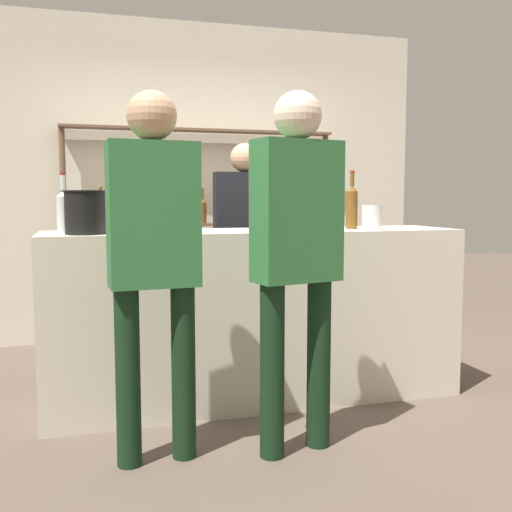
{
  "coord_description": "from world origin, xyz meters",
  "views": [
    {
      "loc": [
        -1.02,
        -3.52,
        1.26
      ],
      "look_at": [
        0.0,
        0.0,
        0.9
      ],
      "focal_mm": 42.0,
      "sensor_mm": 36.0,
      "label": 1
    }
  ],
  "objects_px": {
    "counter_bottle_2": "(147,210)",
    "server_behind_counter": "(245,235)",
    "wine_glass": "(337,209)",
    "counter_bottle_3": "(268,209)",
    "counter_bottle_0": "(269,208)",
    "counter_bottle_1": "(352,206)",
    "counter_bottle_4": "(64,210)",
    "customer_center": "(297,241)",
    "customer_left": "(154,245)",
    "ice_bucket": "(85,212)",
    "cork_jar": "(372,217)"
  },
  "relations": [
    {
      "from": "counter_bottle_2",
      "to": "server_behind_counter",
      "type": "xyz_separation_m",
      "value": [
        0.81,
        0.73,
        -0.21
      ]
    },
    {
      "from": "wine_glass",
      "to": "counter_bottle_3",
      "type": "bearing_deg",
      "value": 178.51
    },
    {
      "from": "counter_bottle_0",
      "to": "counter_bottle_1",
      "type": "bearing_deg",
      "value": 3.17
    },
    {
      "from": "counter_bottle_0",
      "to": "counter_bottle_4",
      "type": "distance_m",
      "value": 1.2
    },
    {
      "from": "counter_bottle_3",
      "to": "customer_center",
      "type": "distance_m",
      "value": 0.99
    },
    {
      "from": "counter_bottle_1",
      "to": "server_behind_counter",
      "type": "bearing_deg",
      "value": 116.4
    },
    {
      "from": "counter_bottle_0",
      "to": "counter_bottle_4",
      "type": "bearing_deg",
      "value": 174.76
    },
    {
      "from": "counter_bottle_1",
      "to": "counter_bottle_3",
      "type": "distance_m",
      "value": 0.53
    },
    {
      "from": "counter_bottle_4",
      "to": "customer_center",
      "type": "distance_m",
      "value": 1.4
    },
    {
      "from": "counter_bottle_0",
      "to": "counter_bottle_1",
      "type": "distance_m",
      "value": 0.56
    },
    {
      "from": "counter_bottle_0",
      "to": "customer_left",
      "type": "distance_m",
      "value": 1.04
    },
    {
      "from": "wine_glass",
      "to": "ice_bucket",
      "type": "relative_size",
      "value": 0.72
    },
    {
      "from": "counter_bottle_2",
      "to": "server_behind_counter",
      "type": "height_order",
      "value": "server_behind_counter"
    },
    {
      "from": "counter_bottle_1",
      "to": "counter_bottle_3",
      "type": "height_order",
      "value": "counter_bottle_1"
    },
    {
      "from": "server_behind_counter",
      "to": "cork_jar",
      "type": "bearing_deg",
      "value": 32.5
    },
    {
      "from": "customer_center",
      "to": "server_behind_counter",
      "type": "bearing_deg",
      "value": -19.68
    },
    {
      "from": "counter_bottle_4",
      "to": "ice_bucket",
      "type": "bearing_deg",
      "value": -58.97
    },
    {
      "from": "counter_bottle_1",
      "to": "counter_bottle_4",
      "type": "distance_m",
      "value": 1.75
    },
    {
      "from": "counter_bottle_1",
      "to": "cork_jar",
      "type": "relative_size",
      "value": 2.43
    },
    {
      "from": "server_behind_counter",
      "to": "counter_bottle_0",
      "type": "bearing_deg",
      "value": -1.75
    },
    {
      "from": "counter_bottle_1",
      "to": "customer_center",
      "type": "bearing_deg",
      "value": -129.92
    },
    {
      "from": "counter_bottle_1",
      "to": "counter_bottle_2",
      "type": "bearing_deg",
      "value": 171.49
    },
    {
      "from": "counter_bottle_2",
      "to": "customer_left",
      "type": "distance_m",
      "value": 0.92
    },
    {
      "from": "counter_bottle_4",
      "to": "server_behind_counter",
      "type": "bearing_deg",
      "value": 33.19
    },
    {
      "from": "counter_bottle_0",
      "to": "customer_left",
      "type": "bearing_deg",
      "value": -138.69
    },
    {
      "from": "counter_bottle_1",
      "to": "server_behind_counter",
      "type": "xyz_separation_m",
      "value": [
        -0.46,
        0.92,
        -0.23
      ]
    },
    {
      "from": "counter_bottle_2",
      "to": "ice_bucket",
      "type": "xyz_separation_m",
      "value": [
        -0.36,
        -0.31,
        -0.01
      ]
    },
    {
      "from": "customer_left",
      "to": "customer_center",
      "type": "relative_size",
      "value": 0.99
    },
    {
      "from": "counter_bottle_4",
      "to": "customer_left",
      "type": "xyz_separation_m",
      "value": [
        0.42,
        -0.79,
        -0.15
      ]
    },
    {
      "from": "customer_left",
      "to": "customer_center",
      "type": "bearing_deg",
      "value": -100.15
    },
    {
      "from": "counter_bottle_3",
      "to": "cork_jar",
      "type": "height_order",
      "value": "counter_bottle_3"
    },
    {
      "from": "counter_bottle_4",
      "to": "customer_left",
      "type": "height_order",
      "value": "customer_left"
    },
    {
      "from": "customer_left",
      "to": "customer_center",
      "type": "height_order",
      "value": "customer_center"
    },
    {
      "from": "counter_bottle_2",
      "to": "server_behind_counter",
      "type": "relative_size",
      "value": 0.19
    },
    {
      "from": "counter_bottle_4",
      "to": "wine_glass",
      "type": "bearing_deg",
      "value": 3.17
    },
    {
      "from": "counter_bottle_1",
      "to": "cork_jar",
      "type": "xyz_separation_m",
      "value": [
        0.09,
        -0.1,
        -0.07
      ]
    },
    {
      "from": "counter_bottle_3",
      "to": "wine_glass",
      "type": "bearing_deg",
      "value": -1.49
    },
    {
      "from": "wine_glass",
      "to": "customer_left",
      "type": "relative_size",
      "value": 0.1
    },
    {
      "from": "counter_bottle_3",
      "to": "counter_bottle_4",
      "type": "xyz_separation_m",
      "value": [
        -1.25,
        -0.11,
        0.01
      ]
    },
    {
      "from": "counter_bottle_4",
      "to": "counter_bottle_0",
      "type": "bearing_deg",
      "value": -5.24
    },
    {
      "from": "counter_bottle_0",
      "to": "wine_glass",
      "type": "xyz_separation_m",
      "value": [
        0.54,
        0.21,
        -0.01
      ]
    },
    {
      "from": "ice_bucket",
      "to": "cork_jar",
      "type": "bearing_deg",
      "value": 0.46
    },
    {
      "from": "counter_bottle_2",
      "to": "customer_left",
      "type": "height_order",
      "value": "customer_left"
    },
    {
      "from": "counter_bottle_3",
      "to": "customer_left",
      "type": "xyz_separation_m",
      "value": [
        -0.84,
        -0.9,
        -0.14
      ]
    },
    {
      "from": "wine_glass",
      "to": "cork_jar",
      "type": "relative_size",
      "value": 1.13
    },
    {
      "from": "counter_bottle_4",
      "to": "cork_jar",
      "type": "bearing_deg",
      "value": -5.55
    },
    {
      "from": "counter_bottle_1",
      "to": "cork_jar",
      "type": "distance_m",
      "value": 0.15
    },
    {
      "from": "counter_bottle_0",
      "to": "cork_jar",
      "type": "bearing_deg",
      "value": -6.11
    },
    {
      "from": "ice_bucket",
      "to": "customer_left",
      "type": "bearing_deg",
      "value": -63.19
    },
    {
      "from": "counter_bottle_2",
      "to": "cork_jar",
      "type": "relative_size",
      "value": 2.11
    }
  ]
}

